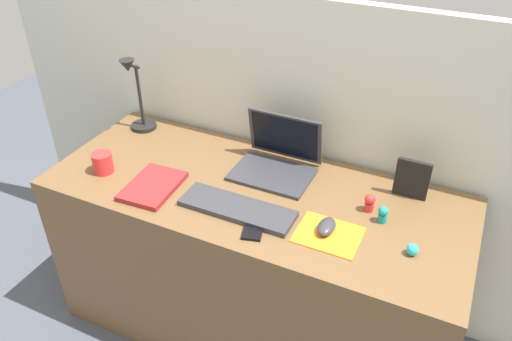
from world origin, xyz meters
TOP-DOWN VIEW (x-y plane):
  - ground_plane at (0.00, 0.00)m, footprint 6.00×6.00m
  - back_wall at (0.00, 0.36)m, footprint 2.77×0.05m
  - desk at (0.00, 0.00)m, footprint 1.57×0.63m
  - laptop at (0.02, 0.17)m, footprint 0.30×0.25m
  - keyboard at (-0.00, -0.13)m, footprint 0.41×0.13m
  - mousepad at (0.33, -0.12)m, footprint 0.21×0.17m
  - mouse at (0.32, -0.10)m, footprint 0.06×0.10m
  - cell_phone at (0.09, -0.19)m, footprint 0.10×0.14m
  - desk_lamp at (-0.64, 0.19)m, footprint 0.11×0.14m
  - notebook_pad at (-0.34, -0.15)m, footprint 0.18×0.25m
  - picture_frame at (0.52, 0.21)m, footprint 0.12×0.02m
  - coffee_mug at (-0.58, -0.14)m, footprint 0.08×0.08m
  - toy_figurine_red at (0.41, 0.06)m, footprint 0.04×0.04m
  - toy_figurine_teal at (0.47, 0.02)m, footprint 0.03×0.03m
  - toy_figurine_cyan at (0.59, -0.09)m, footprint 0.04×0.04m

SIDE VIEW (x-z plane):
  - ground_plane at x=0.00m, z-range 0.00..0.00m
  - desk at x=0.00m, z-range 0.00..0.74m
  - back_wall at x=0.00m, z-range 0.00..1.36m
  - mousepad at x=0.33m, z-range 0.74..0.74m
  - cell_phone at x=0.09m, z-range 0.74..0.75m
  - keyboard at x=0.00m, z-range 0.74..0.76m
  - notebook_pad at x=-0.34m, z-range 0.74..0.76m
  - toy_figurine_cyan at x=0.59m, z-range 0.74..0.78m
  - mouse at x=0.32m, z-range 0.74..0.78m
  - toy_figurine_teal at x=0.47m, z-range 0.74..0.80m
  - toy_figurine_red at x=0.41m, z-range 0.74..0.81m
  - coffee_mug at x=-0.58m, z-range 0.74..0.82m
  - laptop at x=0.02m, z-range 0.69..0.90m
  - picture_frame at x=0.52m, z-range 0.74..0.89m
  - desk_lamp at x=-0.64m, z-range 0.73..1.07m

